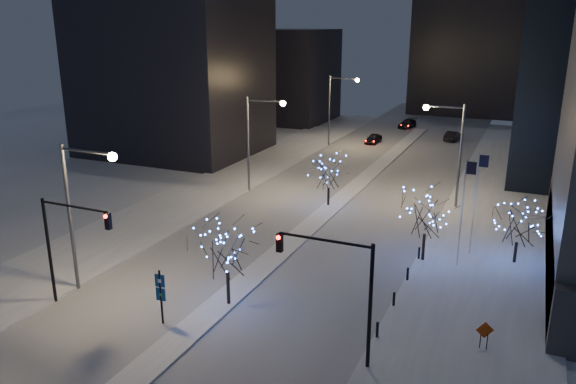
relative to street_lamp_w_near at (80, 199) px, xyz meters
The scene contains 25 objects.
ground 11.23m from the street_lamp_w_near, 12.61° to the right, with size 160.00×160.00×0.00m, color white.
road 34.80m from the street_lamp_w_near, 74.85° to the left, with size 20.00×130.00×0.02m, color #B5B9C5.
median 30.09m from the street_lamp_w_near, 72.30° to the left, with size 2.00×80.00×0.15m, color white.
east_sidewalk 30.63m from the street_lamp_w_near, 36.94° to the left, with size 10.00×90.00×0.15m, color white.
west_sidewalk 19.77m from the street_lamp_w_near, 105.71° to the left, with size 8.00×90.00×0.15m, color white.
filler_west_near 42.87m from the street_lamp_w_near, 116.64° to the left, with size 22.00×18.00×24.00m, color black.
filler_west_far 70.12m from the street_lamp_w_near, 104.09° to the left, with size 18.00×16.00×16.00m, color black.
horizon_block 92.38m from the street_lamp_w_near, 80.58° to the left, with size 24.00×14.00×42.00m, color black.
street_lamp_w_near is the anchor object (origin of this frame).
street_lamp_w_mid 25.00m from the street_lamp_w_near, 90.00° to the left, with size 4.40×0.56×10.00m.
street_lamp_w_far 50.00m from the street_lamp_w_near, 90.00° to the left, with size 4.40×0.56×10.00m.
street_lamp_east 33.85m from the street_lamp_w_near, 55.81° to the left, with size 3.90×0.56×10.00m.
traffic_signal_west 2.70m from the street_lamp_w_near, 76.04° to the right, with size 5.26×0.43×7.00m.
traffic_signal_east 17.99m from the street_lamp_w_near, ahead, with size 5.26×0.43×7.00m.
flagpoles 27.07m from the street_lamp_w_near, 34.36° to the left, with size 1.35×2.60×8.00m.
bollards 21.57m from the street_lamp_w_near, 22.69° to the left, with size 0.16×12.16×0.90m.
car_near 54.66m from the street_lamp_w_near, 85.26° to the left, with size 1.64×4.09×1.39m, color black.
car_mid 62.90m from the street_lamp_w_near, 76.15° to the left, with size 1.53×4.39×1.45m, color black.
car_far 69.39m from the street_lamp_w_near, 84.72° to the left, with size 1.93×4.74×1.37m, color black.
holiday_tree_median_near 10.02m from the street_lamp_w_near, 12.31° to the left, with size 4.92×4.92×5.58m.
holiday_tree_median_far 25.17m from the street_lamp_w_near, 70.26° to the left, with size 4.49×4.49×5.10m.
holiday_tree_plaza_near 24.08m from the street_lamp_w_near, 35.67° to the left, with size 4.52×4.52×5.63m.
holiday_tree_plaza_far 30.64m from the street_lamp_w_near, 32.18° to the left, with size 5.60×5.60×5.07m.
wayfinding_sign 8.34m from the street_lamp_w_near, 12.26° to the right, with size 0.62×0.13×3.47m.
construction_sign 25.56m from the street_lamp_w_near, ahead, with size 0.94×0.40×1.64m.
Camera 1 is at (16.90, -23.81, 17.36)m, focal length 35.00 mm.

